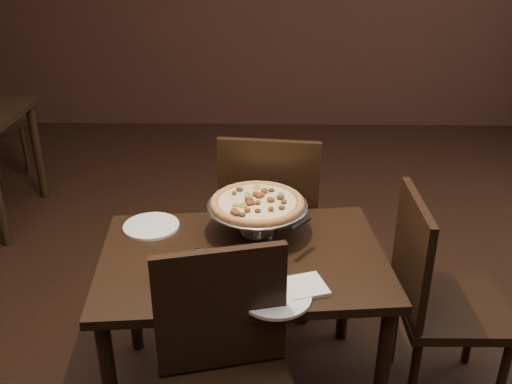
{
  "coord_description": "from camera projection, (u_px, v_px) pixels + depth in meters",
  "views": [
    {
      "loc": [
        0.0,
        -1.99,
        1.88
      ],
      "look_at": [
        -0.04,
        -0.05,
        0.95
      ],
      "focal_mm": 40.0,
      "sensor_mm": 36.0,
      "label": 1
    }
  ],
  "objects": [
    {
      "name": "parmesan_shaker",
      "position": [
        188.0,
        270.0,
        2.05
      ],
      "size": [
        0.06,
        0.06,
        0.1
      ],
      "color": "beige",
      "rests_on": "dining_table"
    },
    {
      "name": "dining_table",
      "position": [
        243.0,
        275.0,
        2.26
      ],
      "size": [
        1.18,
        0.84,
        0.69
      ],
      "rotation": [
        0.0,
        0.0,
        0.1
      ],
      "color": "black",
      "rests_on": "ground"
    },
    {
      "name": "serving_spatula",
      "position": [
        300.0,
        224.0,
        2.17
      ],
      "size": [
        0.16,
        0.16,
        0.02
      ],
      "rotation": [
        0.0,
        0.0,
        -0.63
      ],
      "color": "#B1B2B8",
      "rests_on": "pizza_stand"
    },
    {
      "name": "plate_near",
      "position": [
        276.0,
        297.0,
        1.97
      ],
      "size": [
        0.25,
        0.25,
        0.01
      ],
      "primitive_type": "cylinder",
      "color": "white",
      "rests_on": "dining_table"
    },
    {
      "name": "room",
      "position": [
        284.0,
        68.0,
        2.02
      ],
      "size": [
        6.04,
        7.04,
        2.84
      ],
      "color": "black",
      "rests_on": "ground"
    },
    {
      "name": "pizza_stand",
      "position": [
        257.0,
        203.0,
        2.32
      ],
      "size": [
        0.42,
        0.42,
        0.17
      ],
      "color": "#B1B2B8",
      "rests_on": "dining_table"
    },
    {
      "name": "packet_caddy",
      "position": [
        167.0,
        270.0,
        2.07
      ],
      "size": [
        0.09,
        0.09,
        0.07
      ],
      "rotation": [
        0.0,
        0.0,
        0.0
      ],
      "color": "black",
      "rests_on": "dining_table"
    },
    {
      "name": "chair_far",
      "position": [
        271.0,
        217.0,
        2.83
      ],
      "size": [
        0.51,
        0.51,
        1.0
      ],
      "rotation": [
        0.0,
        0.0,
        3.03
      ],
      "color": "black",
      "rests_on": "ground"
    },
    {
      "name": "pepper_flake_shaker",
      "position": [
        198.0,
        262.0,
        2.09
      ],
      "size": [
        0.06,
        0.06,
        0.1
      ],
      "color": "maroon",
      "rests_on": "dining_table"
    },
    {
      "name": "plate_left",
      "position": [
        151.0,
        226.0,
        2.42
      ],
      "size": [
        0.24,
        0.24,
        0.01
      ],
      "primitive_type": "cylinder",
      "color": "white",
      "rests_on": "dining_table"
    },
    {
      "name": "chair_side",
      "position": [
        436.0,
        294.0,
        2.3
      ],
      "size": [
        0.44,
        0.44,
        0.93
      ],
      "rotation": [
        0.0,
        0.0,
        1.58
      ],
      "color": "black",
      "rests_on": "ground"
    },
    {
      "name": "chair_near",
      "position": [
        228.0,
        382.0,
        1.86
      ],
      "size": [
        0.53,
        0.53,
        0.95
      ],
      "rotation": [
        0.0,
        0.0,
        0.24
      ],
      "color": "black",
      "rests_on": "ground"
    },
    {
      "name": "napkin_stack",
      "position": [
        305.0,
        287.0,
        2.02
      ],
      "size": [
        0.18,
        0.18,
        0.02
      ],
      "primitive_type": "cube",
      "rotation": [
        0.0,
        0.0,
        0.32
      ],
      "color": "silver",
      "rests_on": "dining_table"
    }
  ]
}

